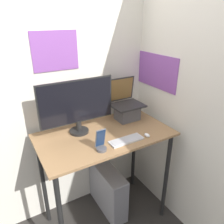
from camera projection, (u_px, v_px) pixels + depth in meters
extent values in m
cube|color=silver|center=(84.00, 81.00, 1.97)|extent=(6.00, 0.05, 2.60)
cube|color=purple|center=(55.00, 51.00, 1.72)|extent=(0.37, 0.01, 0.31)
cube|color=silver|center=(194.00, 91.00, 1.71)|extent=(0.05, 6.00, 2.60)
cube|color=purple|center=(156.00, 71.00, 1.99)|extent=(0.01, 0.52, 0.31)
cube|color=#936D47|center=(105.00, 135.00, 1.80)|extent=(1.10, 0.61, 0.02)
cylinder|color=black|center=(166.00, 178.00, 2.02)|extent=(0.04, 0.04, 0.93)
cylinder|color=black|center=(43.00, 182.00, 1.97)|extent=(0.04, 0.04, 0.93)
cylinder|color=black|center=(134.00, 151.00, 2.43)|extent=(0.04, 0.04, 0.93)
cube|color=#4C4C51|center=(127.00, 113.00, 2.02)|extent=(0.20, 0.16, 0.13)
cube|color=#262628|center=(127.00, 105.00, 1.99)|extent=(0.29, 0.22, 0.02)
cube|color=#262628|center=(120.00, 89.00, 2.04)|extent=(0.29, 0.04, 0.22)
cube|color=olive|center=(121.00, 89.00, 2.04)|extent=(0.26, 0.03, 0.20)
cylinder|color=black|center=(79.00, 131.00, 1.82)|extent=(0.16, 0.16, 0.02)
cylinder|color=black|center=(79.00, 126.00, 1.80)|extent=(0.04, 0.04, 0.08)
cube|color=black|center=(77.00, 102.00, 1.72)|extent=(0.62, 0.01, 0.36)
cube|color=black|center=(77.00, 102.00, 1.71)|extent=(0.59, 0.01, 0.33)
cube|color=silver|center=(126.00, 140.00, 1.69)|extent=(0.28, 0.10, 0.01)
cube|color=#A8A8AD|center=(126.00, 139.00, 1.69)|extent=(0.25, 0.08, 0.00)
ellipsoid|color=white|center=(147.00, 135.00, 1.75)|extent=(0.03, 0.06, 0.03)
cylinder|color=#4C4C51|center=(102.00, 149.00, 1.57)|extent=(0.08, 0.08, 0.02)
cube|color=#4C515B|center=(100.00, 138.00, 1.55)|extent=(0.07, 0.04, 0.15)
cube|color=navy|center=(101.00, 138.00, 1.55)|extent=(0.07, 0.03, 0.14)
cube|color=gray|center=(108.00, 189.00, 2.20)|extent=(0.16, 0.52, 0.48)
cube|color=slate|center=(122.00, 207.00, 2.00)|extent=(0.16, 0.01, 0.45)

